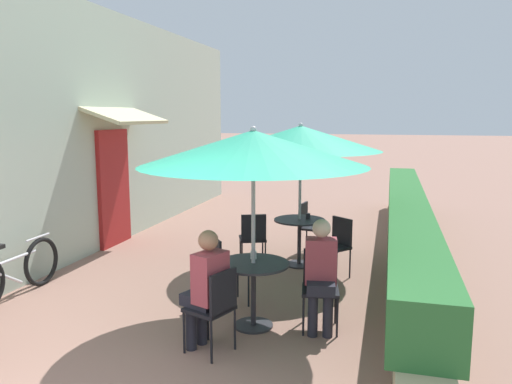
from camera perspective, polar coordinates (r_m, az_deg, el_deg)
cafe_facade_wall at (r=9.76m, az=-15.67°, el=6.88°), size 0.98×11.09×4.20m
planter_hedge at (r=8.63m, az=16.86°, el=-3.77°), size 0.60×10.09×1.01m
patio_table_near at (r=5.62m, az=-0.30°, el=-9.99°), size 0.80×0.80×0.74m
patio_umbrella_near at (r=5.34m, az=-0.32°, el=5.02°), size 2.47×2.47×2.24m
cafe_chair_near_left at (r=5.05m, az=-4.70°, el=-12.63°), size 0.52×0.52×0.87m
seated_patron_near_left at (r=5.06m, az=-5.70°, el=-10.54°), size 0.49×0.44×1.25m
cafe_chair_near_right at (r=5.68m, az=7.36°, el=-10.20°), size 0.46×0.46×0.87m
seated_patron_near_right at (r=5.52m, az=7.42°, el=-8.91°), size 0.38×0.44×1.25m
cafe_chair_near_back at (r=6.26m, az=-3.70°, el=-8.33°), size 0.56×0.56×0.87m
coffee_cup_near at (r=5.70m, az=-0.29°, el=-7.21°), size 0.07×0.07×0.09m
patio_table_mid at (r=7.89m, az=4.98°, el=-4.51°), size 0.80×0.80×0.74m
patio_umbrella_mid at (r=7.69m, az=5.12°, el=6.14°), size 2.47×2.47×2.24m
cafe_chair_mid_left at (r=8.60m, az=6.12°, el=-3.61°), size 0.46×0.46×0.87m
cafe_chair_mid_right at (r=7.72m, az=-0.34°, el=-5.01°), size 0.52×0.52×0.87m
cafe_chair_mid_back at (r=7.42m, az=9.19°, el=-5.68°), size 0.56×0.56×0.87m
coffee_cup_mid at (r=7.87m, az=5.97°, el=-2.76°), size 0.07×0.07×0.09m
bicycle_leaning at (r=7.23m, az=-25.91°, el=-8.20°), size 0.10×1.71×0.77m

